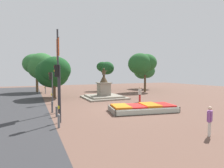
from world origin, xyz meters
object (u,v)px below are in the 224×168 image
pedestrian_near_planter (210,119)px  kerb_bollard_south (59,121)px  flower_planter (143,108)px  banner_pole (58,68)px  traffic_light_far_corner (44,78)px  kerb_bollard_mid_a (57,111)px  kerb_bollard_mid_b (52,107)px  statue_monument (104,93)px  traffic_light_mid_block (51,82)px  traffic_light_near_crossing (58,83)px  pedestrian_crossing_plaza (140,93)px

pedestrian_near_planter → kerb_bollard_south: bearing=146.1°
flower_planter → banner_pole: banner_pole is taller
traffic_light_far_corner → kerb_bollard_mid_a: traffic_light_far_corner is taller
traffic_light_far_corner → kerb_bollard_south: size_ratio=4.60×
traffic_light_far_corner → kerb_bollard_south: 20.05m
flower_planter → kerb_bollard_mid_b: bearing=159.2°
statue_monument → traffic_light_mid_block: 7.39m
traffic_light_mid_block → traffic_light_far_corner: traffic_light_far_corner is taller
banner_pole → traffic_light_near_crossing: bearing=-97.7°
statue_monument → pedestrian_near_planter: (-0.29, -15.78, 0.17)m
traffic_light_near_crossing → kerb_bollard_mid_a: size_ratio=4.71×
kerb_bollard_mid_a → traffic_light_near_crossing: bearing=-92.5°
banner_pole → pedestrian_near_planter: (6.53, -9.04, -2.90)m
pedestrian_near_planter → kerb_bollard_mid_b: bearing=127.1°
pedestrian_crossing_plaza → kerb_bollard_south: pedestrian_crossing_plaza is taller
pedestrian_crossing_plaza → statue_monument: bearing=118.1°
pedestrian_near_planter → kerb_bollard_south: size_ratio=1.87×
traffic_light_mid_block → kerb_bollard_mid_a: traffic_light_mid_block is taller
traffic_light_near_crossing → kerb_bollard_mid_b: bearing=91.3°
banner_pole → kerb_bollard_mid_a: bearing=-103.8°
traffic_light_near_crossing → kerb_bollard_mid_a: bearing=87.5°
pedestrian_near_planter → pedestrian_crossing_plaza: 11.31m
statue_monument → kerb_bollard_mid_a: size_ratio=6.44×
kerb_bollard_mid_b → traffic_light_mid_block: bearing=85.2°
traffic_light_far_corner → pedestrian_near_planter: 25.64m
traffic_light_mid_block → traffic_light_far_corner: size_ratio=0.89×
traffic_light_far_corner → kerb_bollard_mid_b: size_ratio=3.94×
statue_monument → kerb_bollard_mid_b: 9.77m
traffic_light_mid_block → pedestrian_near_planter: 15.43m
pedestrian_crossing_plaza → pedestrian_near_planter: bearing=-104.7°
flower_planter → kerb_bollard_mid_b: (-7.31, 2.78, 0.24)m
flower_planter → pedestrian_near_planter: bearing=-92.4°
kerb_bollard_mid_a → flower_planter: bearing=-8.8°
traffic_light_far_corner → banner_pole: (0.16, -15.65, 1.13)m
kerb_bollard_south → flower_planter: bearing=13.4°
traffic_light_mid_block → traffic_light_far_corner: (-0.04, 10.84, 0.28)m
statue_monument → traffic_light_mid_block: (-6.94, -1.93, 1.66)m
banner_pole → kerb_bollard_mid_a: banner_pole is taller
traffic_light_mid_block → kerb_bollard_south: 9.30m
traffic_light_mid_block → kerb_bollard_mid_b: size_ratio=3.50×
flower_planter → traffic_light_near_crossing: 7.64m
pedestrian_crossing_plaza → kerb_bollard_mid_a: pedestrian_crossing_plaza is taller
banner_pole → kerb_bollard_mid_b: banner_pole is taller
flower_planter → traffic_light_near_crossing: size_ratio=1.58×
kerb_bollard_mid_a → pedestrian_crossing_plaza: bearing=18.8°
banner_pole → pedestrian_crossing_plaza: (9.40, 1.90, -2.77)m
statue_monument → kerb_bollard_mid_b: (-7.32, -6.47, -0.22)m
traffic_light_mid_block → statue_monument: bearing=15.6°
statue_monument → pedestrian_crossing_plaza: statue_monument is taller
traffic_light_mid_block → pedestrian_near_planter: bearing=-64.3°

